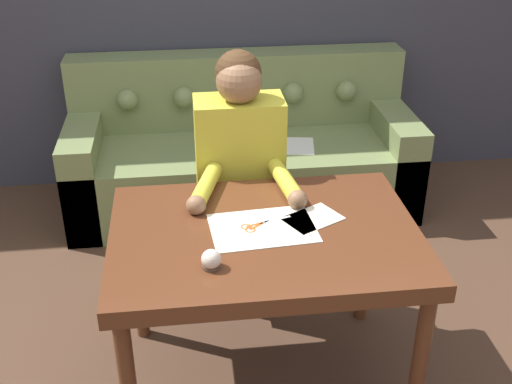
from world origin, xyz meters
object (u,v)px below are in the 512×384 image
object	(u,v)px
dining_table	(265,249)
couch	(241,155)
pin_cushion	(211,260)
scissors	(258,225)
person	(240,186)

from	to	relation	value
dining_table	couch	xyz separation A→B (m)	(0.07, 1.62, -0.36)
couch	pin_cushion	bearing A→B (deg)	-98.92
scissors	pin_cushion	size ratio (longest dim) A/B	2.85
couch	scissors	xyz separation A→B (m)	(-0.10, -1.58, 0.44)
dining_table	person	xyz separation A→B (m)	(-0.04, 0.58, -0.03)
couch	pin_cushion	distance (m)	1.92
dining_table	pin_cushion	bearing A→B (deg)	-134.68
person	dining_table	bearing A→B (deg)	-86.35
dining_table	pin_cushion	size ratio (longest dim) A/B	16.46
dining_table	couch	distance (m)	1.66
dining_table	person	size ratio (longest dim) A/B	0.91
scissors	dining_table	bearing A→B (deg)	-59.54
person	pin_cushion	distance (m)	0.83
couch	person	bearing A→B (deg)	-95.99
person	pin_cushion	bearing A→B (deg)	-102.64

